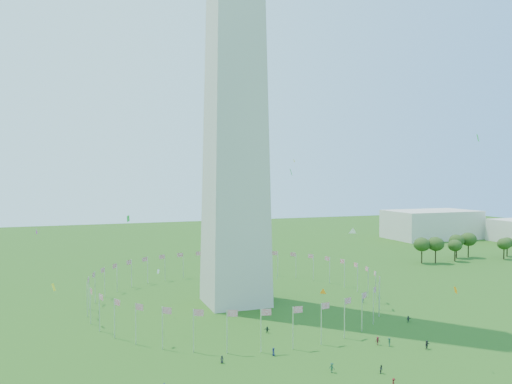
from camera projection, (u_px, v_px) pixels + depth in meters
ground at (314, 367)px, 95.07m from camera, size 600.00×600.00×0.00m
washington_monument at (235, 3)px, 139.10m from camera, size 16.80×16.80×169.00m
flag_ring at (235, 287)px, 141.89m from camera, size 80.24×80.24×9.00m
gov_building_east_a at (431, 224)px, 286.81m from camera, size 50.00×30.00×16.00m
crowd at (364, 351)px, 100.93m from camera, size 99.07×71.25×1.89m
kites_aloft at (280, 240)px, 122.63m from camera, size 111.86×69.57×41.90m
tree_line_east at (459, 248)px, 213.24m from camera, size 53.21×15.60×10.85m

